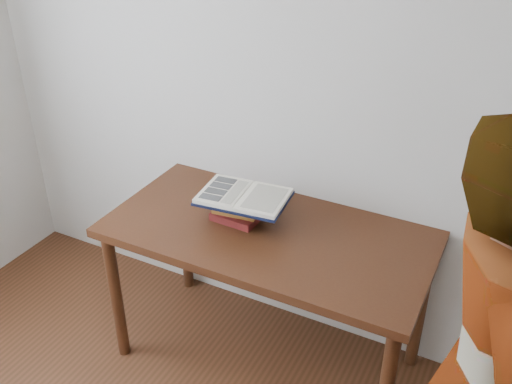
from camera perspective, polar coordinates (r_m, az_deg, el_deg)
The scene contains 4 objects.
desk at distance 2.65m, azimuth 1.15°, elevation -5.59°, with size 1.48×0.74×0.79m.
book_stack at distance 2.65m, azimuth -1.89°, elevation -1.40°, with size 0.24×0.18×0.12m.
open_book at distance 2.58m, azimuth -1.23°, elevation -0.45°, with size 0.42×0.31×0.03m.
reader at distance 1.95m, azimuth 21.70°, elevation -17.30°, with size 0.64×0.42×1.75m, color tan.
Camera 1 is at (1.02, -0.56, 2.24)m, focal length 40.00 mm.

